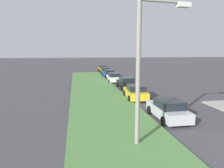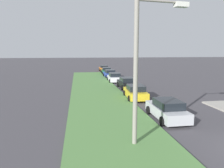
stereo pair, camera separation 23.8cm
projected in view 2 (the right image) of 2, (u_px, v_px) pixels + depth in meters
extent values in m
cube|color=#517F42|center=(103.00, 107.00, 18.53)|extent=(60.00, 6.00, 0.12)
cube|color=#B2B5BA|center=(167.00, 111.00, 15.28)|extent=(4.31, 1.82, 0.70)
cube|color=black|center=(168.00, 104.00, 14.99)|extent=(2.21, 1.61, 0.55)
cylinder|color=black|center=(149.00, 110.00, 16.48)|extent=(0.64, 0.22, 0.64)
cylinder|color=black|center=(170.00, 109.00, 16.78)|extent=(0.64, 0.22, 0.64)
cylinder|color=black|center=(162.00, 121.00, 13.86)|extent=(0.64, 0.22, 0.64)
cylinder|color=black|center=(187.00, 120.00, 14.15)|extent=(0.64, 0.22, 0.64)
cube|color=gold|center=(135.00, 93.00, 21.76)|extent=(4.39, 2.04, 0.70)
cube|color=black|center=(136.00, 88.00, 21.47)|extent=(2.29, 1.72, 0.55)
cylinder|color=black|center=(125.00, 93.00, 23.03)|extent=(0.65, 0.26, 0.64)
cylinder|color=black|center=(141.00, 93.00, 23.22)|extent=(0.65, 0.26, 0.64)
cylinder|color=black|center=(129.00, 99.00, 20.38)|extent=(0.65, 0.26, 0.64)
cylinder|color=black|center=(147.00, 98.00, 20.57)|extent=(0.65, 0.26, 0.64)
cube|color=black|center=(127.00, 84.00, 27.93)|extent=(4.33, 1.86, 0.70)
cube|color=black|center=(127.00, 80.00, 27.63)|extent=(2.22, 1.63, 0.55)
cylinder|color=black|center=(118.00, 84.00, 29.12)|extent=(0.64, 0.23, 0.64)
cylinder|color=black|center=(130.00, 84.00, 29.44)|extent=(0.64, 0.23, 0.64)
cylinder|color=black|center=(122.00, 88.00, 26.50)|extent=(0.64, 0.23, 0.64)
cylinder|color=black|center=(136.00, 87.00, 26.81)|extent=(0.64, 0.23, 0.64)
cube|color=silver|center=(114.00, 78.00, 33.69)|extent=(4.34, 1.90, 0.70)
cube|color=black|center=(115.00, 75.00, 33.40)|extent=(2.24, 1.65, 0.55)
cylinder|color=black|center=(108.00, 79.00, 34.93)|extent=(0.64, 0.23, 0.64)
cylinder|color=black|center=(118.00, 79.00, 35.18)|extent=(0.64, 0.23, 0.64)
cylinder|color=black|center=(110.00, 81.00, 32.29)|extent=(0.64, 0.23, 0.64)
cylinder|color=black|center=(121.00, 81.00, 32.54)|extent=(0.64, 0.23, 0.64)
cube|color=#23389E|center=(110.00, 74.00, 39.25)|extent=(4.37, 1.99, 0.70)
cube|color=black|center=(110.00, 71.00, 38.95)|extent=(2.27, 1.69, 0.55)
cylinder|color=black|center=(104.00, 75.00, 40.41)|extent=(0.65, 0.25, 0.64)
cylinder|color=black|center=(113.00, 75.00, 40.77)|extent=(0.65, 0.25, 0.64)
cylinder|color=black|center=(106.00, 77.00, 37.80)|extent=(0.65, 0.25, 0.64)
cylinder|color=black|center=(116.00, 77.00, 38.16)|extent=(0.65, 0.25, 0.64)
cube|color=#1E6B38|center=(106.00, 71.00, 44.99)|extent=(4.37, 1.97, 0.70)
cube|color=black|center=(106.00, 69.00, 44.70)|extent=(2.26, 1.68, 0.55)
cylinder|color=black|center=(102.00, 72.00, 46.24)|extent=(0.65, 0.24, 0.64)
cylinder|color=black|center=(110.00, 72.00, 46.46)|extent=(0.65, 0.24, 0.64)
cylinder|color=black|center=(103.00, 73.00, 43.59)|extent=(0.65, 0.24, 0.64)
cylinder|color=black|center=(111.00, 73.00, 43.82)|extent=(0.65, 0.24, 0.64)
cube|color=orange|center=(104.00, 69.00, 51.34)|extent=(4.35, 1.92, 0.70)
cube|color=black|center=(104.00, 66.00, 51.05)|extent=(2.24, 1.66, 0.55)
cylinder|color=black|center=(99.00, 70.00, 52.52)|extent=(0.65, 0.24, 0.64)
cylinder|color=black|center=(106.00, 69.00, 52.86)|extent=(0.65, 0.24, 0.64)
cylinder|color=black|center=(101.00, 71.00, 49.91)|extent=(0.65, 0.24, 0.64)
cylinder|color=black|center=(108.00, 70.00, 50.24)|extent=(0.65, 0.24, 0.64)
cylinder|color=gray|center=(136.00, 75.00, 10.47)|extent=(0.24, 0.24, 7.50)
cylinder|color=gray|center=(160.00, 1.00, 10.21)|extent=(0.36, 2.40, 0.12)
cube|color=silver|center=(181.00, 5.00, 10.54)|extent=(0.43, 0.73, 0.24)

